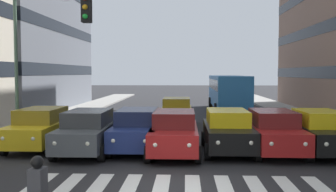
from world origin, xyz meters
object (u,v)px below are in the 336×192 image
car_5 (88,131)px  street_lamp_right (25,49)px  car_6 (41,128)px  car_0 (321,132)px  car_4 (137,129)px  bus_behind_traffic (228,89)px  car_3 (174,132)px  car_1 (274,132)px  car_2 (228,131)px  car_row2_0 (177,112)px

car_5 → street_lamp_right: bearing=-37.6°
car_6 → street_lamp_right: size_ratio=0.65×
car_0 → car_6: (11.61, -0.60, 0.00)m
car_0 → car_4: same height
car_6 → bus_behind_traffic: size_ratio=0.42×
bus_behind_traffic → street_lamp_right: street_lamp_right is taller
car_4 → street_lamp_right: size_ratio=0.65×
car_3 → street_lamp_right: size_ratio=0.65×
car_3 → car_1: bearing=-174.3°
car_1 → car_3: (3.98, 0.40, 0.00)m
car_1 → car_2: size_ratio=1.00×
car_6 → car_1: bearing=176.4°
car_1 → bus_behind_traffic: (0.00, -16.75, 0.97)m
car_2 → car_row2_0: (2.26, -7.56, 0.00)m
car_1 → car_3: 4.00m
car_2 → car_row2_0: same height
car_4 → street_lamp_right: street_lamp_right is taller
bus_behind_traffic → car_2: bearing=83.8°
bus_behind_traffic → car_5: bearing=66.3°
car_2 → car_4: bearing=-2.4°
car_2 → car_6: 7.95m
car_2 → street_lamp_right: street_lamp_right is taller
car_0 → street_lamp_right: size_ratio=0.65×
car_5 → street_lamp_right: size_ratio=0.65×
car_3 → bus_behind_traffic: size_ratio=0.42×
car_6 → car_0: bearing=177.0°
street_lamp_right → car_row2_0: bearing=-144.0°
bus_behind_traffic → car_3: bearing=76.9°
car_6 → car_4: bearing=175.8°
car_6 → bus_behind_traffic: (-9.75, -16.14, 0.97)m
car_5 → car_1: bearing=-178.0°
car_1 → car_row2_0: bearing=-62.1°
car_2 → car_5: (5.66, 0.42, 0.00)m
car_2 → bus_behind_traffic: size_ratio=0.42×
car_6 → street_lamp_right: (1.41, -1.95, 3.47)m
car_6 → bus_behind_traffic: bearing=-121.1°
car_3 → street_lamp_right: bearing=-22.4°
car_4 → car_row2_0: bearing=-101.2°
street_lamp_right → car_2: bearing=165.5°
car_0 → bus_behind_traffic: bearing=-83.7°
car_1 → car_4: size_ratio=1.00×
car_6 → car_3: bearing=170.0°
car_3 → car_row2_0: (0.10, -8.11, 0.00)m
car_4 → car_0: bearing=177.7°
car_1 → car_5: (7.48, 0.27, 0.00)m
car_0 → car_2: (3.68, -0.14, 0.00)m
bus_behind_traffic → car_4: bearing=71.4°
car_5 → car_row2_0: bearing=-113.1°
car_0 → car_row2_0: bearing=-52.4°
car_3 → car_4: size_ratio=1.00×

